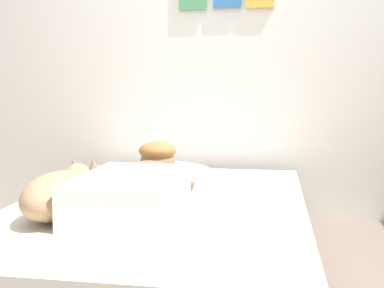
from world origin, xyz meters
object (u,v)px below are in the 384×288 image
(coffee_cup, at_px, (195,178))
(cell_phone, at_px, (141,221))
(bed, at_px, (162,237))
(dog, at_px, (62,193))
(person_lying, at_px, (139,185))
(pillow, at_px, (170,171))

(coffee_cup, distance_m, cell_phone, 0.82)
(bed, relative_size, cell_phone, 14.64)
(bed, height_order, dog, dog)
(person_lying, relative_size, cell_phone, 6.57)
(coffee_cup, bearing_deg, cell_phone, -96.90)
(bed, xyz_separation_m, dog, (-0.36, -0.33, 0.28))
(person_lying, height_order, cell_phone, person_lying)
(bed, xyz_separation_m, cell_phone, (-0.00, -0.37, 0.19))
(person_lying, xyz_separation_m, cell_phone, (0.07, -0.23, -0.10))
(bed, distance_m, cell_phone, 0.41)
(pillow, distance_m, coffee_cup, 0.20)
(bed, height_order, person_lying, person_lying)
(pillow, bearing_deg, bed, -81.97)
(person_lying, height_order, coffee_cup, person_lying)
(bed, relative_size, dog, 3.56)
(person_lying, bearing_deg, bed, 61.20)
(bed, height_order, coffee_cup, coffee_cup)
(pillow, distance_m, cell_phone, 0.92)
(bed, distance_m, pillow, 0.60)
(bed, distance_m, dog, 0.57)
(person_lying, distance_m, coffee_cup, 0.61)
(pillow, bearing_deg, dog, -108.07)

